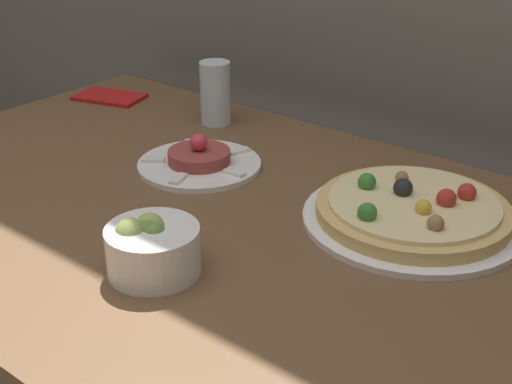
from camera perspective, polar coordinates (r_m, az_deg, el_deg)
The scene contains 6 objects.
dining_table at distance 1.14m, azimuth -2.44°, elevation -5.97°, with size 1.39×0.84×0.74m.
pizza_plate at distance 1.10m, azimuth 12.42°, elevation -1.53°, with size 0.33×0.33×0.06m.
tartare_plate at distance 1.26m, azimuth -4.56°, elevation 2.48°, with size 0.22×0.22×0.06m.
small_bowl at distance 0.95m, azimuth -8.32°, elevation -4.37°, with size 0.13×0.13×0.08m.
drinking_glass at distance 1.46m, azimuth -3.27°, elevation 7.92°, with size 0.06×0.06×0.13m.
napkin at distance 1.66m, azimuth -11.65°, elevation 7.45°, with size 0.17×0.13×0.01m.
Camera 1 is at (0.65, -0.30, 1.25)m, focal length 50.00 mm.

